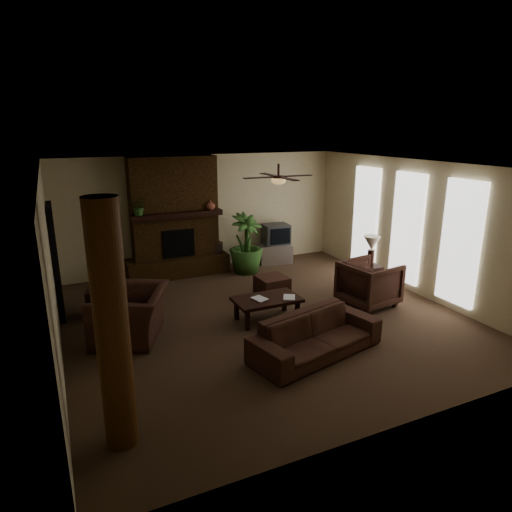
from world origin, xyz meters
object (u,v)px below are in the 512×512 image
lamp_right (372,245)px  sofa (316,329)px  ottoman (272,286)px  floor_vase (216,253)px  floor_plant (246,256)px  coffee_table (267,301)px  tv_stand (275,253)px  side_table_right (367,277)px  side_table_left (102,303)px  lamp_left (102,266)px  armchair_right (369,281)px  log_column (112,329)px  armchair_left (130,307)px

lamp_right → sofa: bearing=-142.6°
sofa → ottoman: size_ratio=3.64×
floor_vase → floor_plant: bearing=-39.3°
coffee_table → tv_stand: 3.62m
ottoman → side_table_right: (2.03, -0.56, 0.08)m
tv_stand → floor_vase: floor_vase is taller
side_table_left → lamp_right: lamp_right is taller
lamp_left → armchair_right: bearing=-18.0°
log_column → lamp_right: bearing=26.4°
ottoman → armchair_right: bearing=-40.9°
ottoman → tv_stand: bearing=61.6°
floor_plant → side_table_left: size_ratio=2.64×
sofa → side_table_left: bearing=121.3°
sofa → floor_plant: size_ratio=1.51×
coffee_table → ottoman: coffee_table is taller
sofa → floor_plant: 4.28m
armchair_left → coffee_table: bearing=107.1°
log_column → floor_plant: bearing=53.7°
armchair_right → sofa: bearing=114.1°
floor_plant → coffee_table: bearing=-105.7°
log_column → armchair_left: size_ratio=2.18×
armchair_left → side_table_right: armchair_left is taller
lamp_right → armchair_right: bearing=-129.2°
floor_vase → side_table_right: (2.52, -2.69, -0.16)m
side_table_right → coffee_table: bearing=-168.5°
side_table_right → lamp_right: lamp_right is taller
tv_stand → floor_vase: 1.61m
floor_plant → lamp_left: lamp_left is taller
floor_vase → floor_plant: 0.77m
lamp_left → coffee_table: bearing=-27.4°
side_table_left → floor_vase: bearing=32.0°
floor_plant → armchair_right: bearing=-64.7°
sofa → floor_plant: bearing=68.0°
log_column → lamp_left: size_ratio=4.31×
armchair_right → armchair_left: bearing=75.4°
floor_vase → side_table_right: floor_vase is taller
floor_plant → lamp_left: (-3.45, -1.36, 0.60)m
lamp_left → lamp_right: (5.41, -0.87, 0.00)m
ottoman → lamp_left: bearing=175.3°
armchair_left → side_table_right: (5.08, 0.25, -0.29)m
tv_stand → side_table_left: bearing=-148.1°
lamp_right → tv_stand: bearing=110.1°
side_table_left → side_table_right: size_ratio=1.00×
sofa → ottoman: bearing=65.0°
lamp_left → log_column: bearing=-94.2°
ottoman → lamp_left: 3.45m
lamp_left → lamp_right: same height
armchair_right → tv_stand: size_ratio=1.17×
armchair_right → ottoman: bearing=40.7°
coffee_table → log_column: bearing=-141.9°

